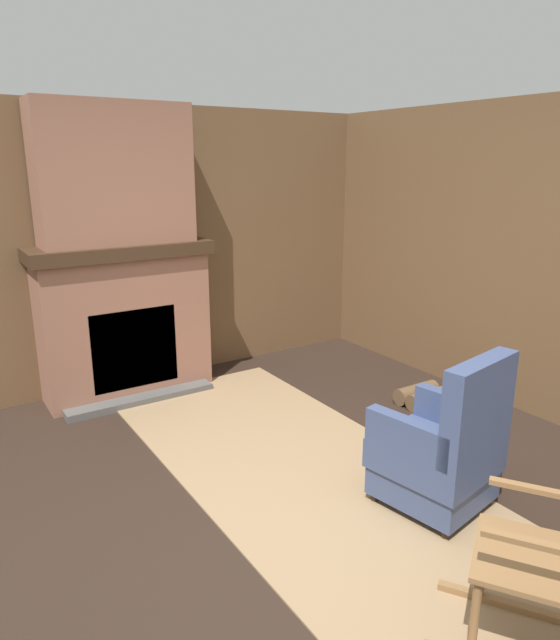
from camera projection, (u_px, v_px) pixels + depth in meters
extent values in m
plane|color=#2D2119|center=(270.00, 529.00, 3.21)|extent=(14.00, 14.00, 0.00)
cube|color=brown|center=(111.00, 251.00, 4.99)|extent=(0.06, 5.79, 2.48)
cube|color=#93604C|center=(126.00, 326.00, 4.96)|extent=(0.44, 1.41, 1.22)
cube|color=black|center=(134.00, 348.00, 4.86)|extent=(0.08, 0.73, 0.68)
cube|color=#565451|center=(142.00, 399.00, 4.88)|extent=(0.16, 1.27, 0.06)
cube|color=#3D2819|center=(120.00, 250.00, 4.78)|extent=(0.54, 1.51, 0.11)
cube|color=#93604C|center=(114.00, 174.00, 4.62)|extent=(0.39, 1.24, 1.13)
cube|color=#997A56|center=(308.00, 473.00, 3.76)|extent=(3.77, 1.52, 0.01)
cube|color=#3D4C75|center=(433.00, 477.00, 3.40)|extent=(0.67, 0.65, 0.24)
cube|color=#3D4C75|center=(434.00, 454.00, 3.36)|extent=(0.70, 0.68, 0.18)
cube|color=#3D4C75|center=(479.00, 409.00, 3.09)|extent=(0.22, 0.60, 0.56)
cube|color=#3D4C75|center=(409.00, 437.00, 3.16)|extent=(0.55, 0.18, 0.20)
cube|color=#3D4C75|center=(456.00, 411.00, 3.49)|extent=(0.55, 0.18, 0.20)
cylinder|color=#332319|center=(375.00, 497.00, 3.46)|extent=(0.06, 0.06, 0.06)
cylinder|color=#332319|center=(419.00, 469.00, 3.77)|extent=(0.06, 0.06, 0.06)
cylinder|color=#332319|center=(445.00, 534.00, 3.12)|extent=(0.06, 0.06, 0.06)
cylinder|color=#332319|center=(488.00, 500.00, 3.43)|extent=(0.06, 0.06, 0.06)
cube|color=olive|center=(528.00, 611.00, 2.59)|extent=(0.69, 0.47, 0.04)
cylinder|color=olive|center=(474.00, 619.00, 2.27)|extent=(0.05, 0.05, 0.38)
cylinder|color=olive|center=(483.00, 559.00, 2.62)|extent=(0.05, 0.05, 0.38)
cube|color=olive|center=(538.00, 561.00, 2.31)|extent=(0.67, 0.66, 0.02)
cube|color=olive|center=(545.00, 546.00, 2.08)|extent=(0.40, 0.28, 0.02)
cube|color=olive|center=(545.00, 491.00, 2.43)|extent=(0.40, 0.28, 0.02)
cylinder|color=brown|center=(416.00, 393.00, 4.91)|extent=(0.15, 0.42, 0.15)
cylinder|color=brown|center=(429.00, 399.00, 4.79)|extent=(0.15, 0.42, 0.15)
cylinder|color=brown|center=(443.00, 405.00, 4.67)|extent=(0.15, 0.42, 0.15)
ellipsoid|color=silver|center=(68.00, 240.00, 4.58)|extent=(0.12, 0.12, 0.11)
cylinder|color=white|center=(66.00, 220.00, 4.54)|extent=(0.06, 0.06, 0.20)
cube|color=black|center=(127.00, 233.00, 4.83)|extent=(0.14, 0.23, 0.15)
cube|color=silver|center=(130.00, 233.00, 4.77)|extent=(0.01, 0.04, 0.02)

